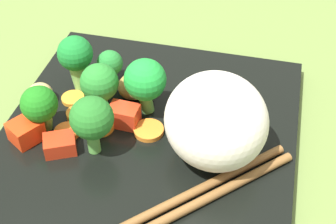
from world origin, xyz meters
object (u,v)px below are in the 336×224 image
at_px(broccoli_floret_3, 76,57).
at_px(chopstick_pair, 194,199).
at_px(square_plate, 151,132).
at_px(carrot_slice_2, 147,130).
at_px(rice_mound, 216,121).

xyz_separation_m(broccoli_floret_3, chopstick_pair, (-0.14, 0.13, -0.03)).
xyz_separation_m(square_plate, carrot_slice_2, (0.00, 0.01, 0.01)).
height_order(rice_mound, broccoli_floret_3, rice_mound).
distance_m(broccoli_floret_3, chopstick_pair, 0.19).
relative_size(square_plate, chopstick_pair, 1.73).
distance_m(square_plate, chopstick_pair, 0.10).
bearing_deg(chopstick_pair, broccoli_floret_3, 95.46).
xyz_separation_m(rice_mound, broccoli_floret_3, (0.15, -0.07, -0.00)).
height_order(square_plate, chopstick_pair, chopstick_pair).
distance_m(square_plate, broccoli_floret_3, 0.11).
xyz_separation_m(carrot_slice_2, chopstick_pair, (-0.06, 0.07, 0.00)).
xyz_separation_m(broccoli_floret_3, carrot_slice_2, (-0.08, 0.06, -0.04)).
distance_m(broccoli_floret_3, carrot_slice_2, 0.11).
relative_size(square_plate, broccoli_floret_3, 4.51).
height_order(rice_mound, chopstick_pair, rice_mound).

